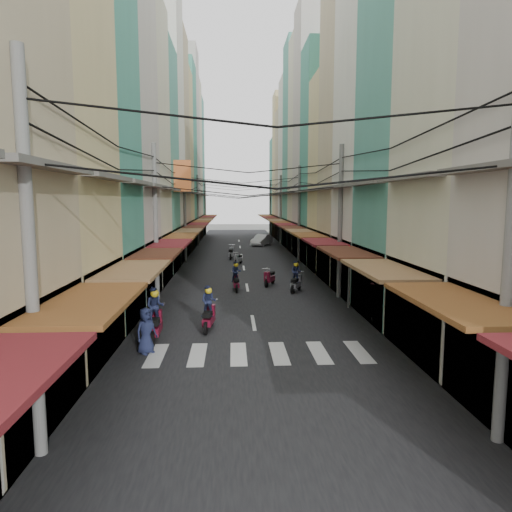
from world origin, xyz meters
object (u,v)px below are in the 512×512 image
object	(u,v)px
bicycle	(416,316)
white_car	(262,246)
market_umbrella	(396,278)
traffic_sign	(349,262)

from	to	relation	value
bicycle	white_car	bearing A→B (deg)	-9.75
bicycle	market_umbrella	size ratio (longest dim) A/B	0.72
white_car	market_umbrella	bearing A→B (deg)	-59.47
white_car	market_umbrella	xyz separation A→B (m)	(3.41, -34.43, 2.03)
traffic_sign	market_umbrella	bearing A→B (deg)	-69.61
bicycle	traffic_sign	size ratio (longest dim) A/B	0.54
market_umbrella	traffic_sign	size ratio (longest dim) A/B	0.74
white_car	market_umbrella	distance (m)	34.66
traffic_sign	bicycle	bearing A→B (deg)	-33.53
white_car	bicycle	distance (m)	33.40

